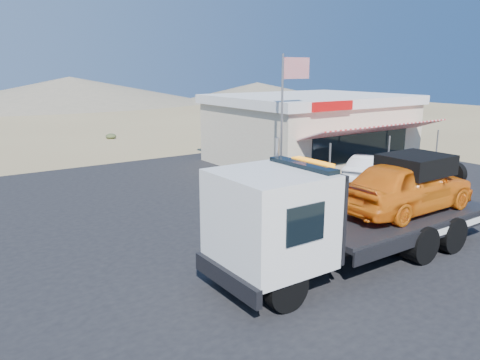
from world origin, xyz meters
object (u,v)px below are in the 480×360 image
(white_sedan, at_px, (371,169))
(flagpole, at_px, (286,107))
(tow_truck, at_px, (358,205))
(jerky_store, at_px, (310,128))

(white_sedan, distance_m, flagpole, 5.53)
(tow_truck, height_order, white_sedan, tow_truck)
(tow_truck, height_order, jerky_store, jerky_store)
(jerky_store, distance_m, flagpole, 7.36)
(tow_truck, xyz_separation_m, jerky_store, (8.85, 11.61, 0.30))
(white_sedan, height_order, flagpole, flagpole)
(white_sedan, relative_size, jerky_store, 0.40)
(tow_truck, distance_m, white_sedan, 9.85)
(white_sedan, distance_m, jerky_store, 5.86)
(tow_truck, distance_m, jerky_store, 14.60)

